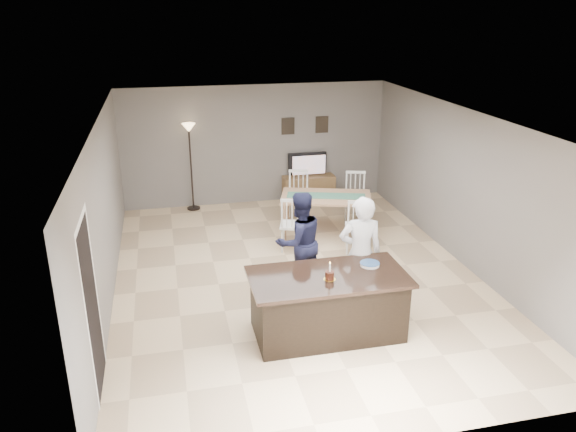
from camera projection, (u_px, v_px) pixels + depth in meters
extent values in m
plane|color=#D4B488|center=(297.00, 276.00, 9.55)|extent=(8.00, 8.00, 0.00)
plane|color=slate|center=(256.00, 145.00, 12.72)|extent=(6.00, 0.00, 6.00)
plane|color=slate|center=(395.00, 334.00, 5.42)|extent=(6.00, 0.00, 6.00)
plane|color=slate|center=(104.00, 216.00, 8.45)|extent=(0.00, 8.00, 8.00)
plane|color=slate|center=(466.00, 189.00, 9.70)|extent=(0.00, 8.00, 8.00)
plane|color=white|center=(298.00, 118.00, 8.60)|extent=(8.00, 8.00, 0.00)
cube|color=black|center=(328.00, 306.00, 7.76)|extent=(2.00, 1.00, 0.85)
cube|color=black|center=(328.00, 277.00, 7.60)|extent=(2.15, 1.10, 0.05)
cube|color=brown|center=(309.00, 188.00, 13.13)|extent=(1.20, 0.40, 0.60)
imported|color=black|center=(308.00, 164.00, 13.00)|extent=(0.91, 0.12, 0.53)
plane|color=orange|center=(309.00, 165.00, 12.92)|extent=(0.78, 0.00, 0.78)
cube|color=black|center=(288.00, 126.00, 12.71)|extent=(0.30, 0.02, 0.38)
cube|color=black|center=(322.00, 125.00, 12.88)|extent=(0.30, 0.02, 0.38)
plane|color=black|center=(92.00, 309.00, 6.46)|extent=(0.00, 2.10, 2.10)
plane|color=white|center=(80.00, 220.00, 6.08)|extent=(0.00, 1.02, 1.02)
imported|color=silver|center=(360.00, 253.00, 8.29)|extent=(0.70, 0.52, 1.77)
imported|color=#171933|center=(299.00, 242.00, 8.83)|extent=(0.93, 0.80, 1.65)
cylinder|color=gold|center=(330.00, 279.00, 7.48)|extent=(0.16, 0.16, 0.00)
cylinder|color=#34160E|center=(330.00, 275.00, 7.46)|extent=(0.12, 0.12, 0.11)
cylinder|color=white|center=(330.00, 267.00, 7.42)|extent=(0.02, 0.02, 0.12)
sphere|color=#FFBF4C|center=(330.00, 263.00, 7.39)|extent=(0.02, 0.02, 0.02)
cylinder|color=white|center=(370.00, 265.00, 7.87)|extent=(0.27, 0.27, 0.01)
cylinder|color=white|center=(370.00, 264.00, 7.87)|extent=(0.27, 0.27, 0.01)
cylinder|color=white|center=(370.00, 263.00, 7.86)|extent=(0.27, 0.27, 0.01)
cylinder|color=#2A4D83|center=(370.00, 263.00, 7.86)|extent=(0.28, 0.28, 0.00)
cube|color=#A07856|center=(326.00, 197.00, 10.99)|extent=(1.96, 1.46, 0.04)
cylinder|color=#A07856|center=(284.00, 223.00, 10.82)|extent=(0.07, 0.07, 0.78)
cylinder|color=#A07856|center=(364.00, 211.00, 11.46)|extent=(0.07, 0.07, 0.78)
cube|color=#3F7256|center=(326.00, 196.00, 10.98)|extent=(1.57, 0.82, 0.01)
cube|color=silver|center=(293.00, 225.00, 10.43)|extent=(0.57, 0.55, 0.04)
cylinder|color=silver|center=(282.00, 241.00, 10.37)|extent=(0.03, 0.03, 0.47)
cylinder|color=silver|center=(303.00, 234.00, 10.67)|extent=(0.03, 0.03, 0.47)
cube|color=silver|center=(292.00, 201.00, 10.06)|extent=(0.41, 0.15, 0.05)
cube|color=silver|center=(358.00, 227.00, 10.34)|extent=(0.57, 0.55, 0.04)
cylinder|color=silver|center=(347.00, 243.00, 10.29)|extent=(0.03, 0.03, 0.47)
cylinder|color=silver|center=(367.00, 236.00, 10.58)|extent=(0.03, 0.03, 0.47)
cube|color=silver|center=(359.00, 202.00, 9.97)|extent=(0.41, 0.15, 0.05)
cube|color=silver|center=(298.00, 198.00, 11.86)|extent=(0.57, 0.55, 0.04)
cylinder|color=silver|center=(307.00, 207.00, 12.10)|extent=(0.03, 0.03, 0.47)
cylinder|color=silver|center=(288.00, 212.00, 11.80)|extent=(0.03, 0.03, 0.47)
cube|color=silver|center=(299.00, 171.00, 11.85)|extent=(0.41, 0.15, 0.05)
cube|color=silver|center=(355.00, 200.00, 11.77)|extent=(0.57, 0.55, 0.04)
cylinder|color=silver|center=(363.00, 209.00, 12.01)|extent=(0.03, 0.03, 0.47)
cylinder|color=silver|center=(346.00, 214.00, 11.71)|extent=(0.03, 0.03, 0.47)
cube|color=silver|center=(356.00, 172.00, 11.76)|extent=(0.41, 0.15, 0.05)
cylinder|color=black|center=(194.00, 208.00, 12.70)|extent=(0.29, 0.29, 0.03)
cylinder|color=black|center=(191.00, 170.00, 12.38)|extent=(0.04, 0.04, 1.79)
cone|color=#FFCE8C|center=(189.00, 128.00, 12.05)|extent=(0.29, 0.29, 0.19)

